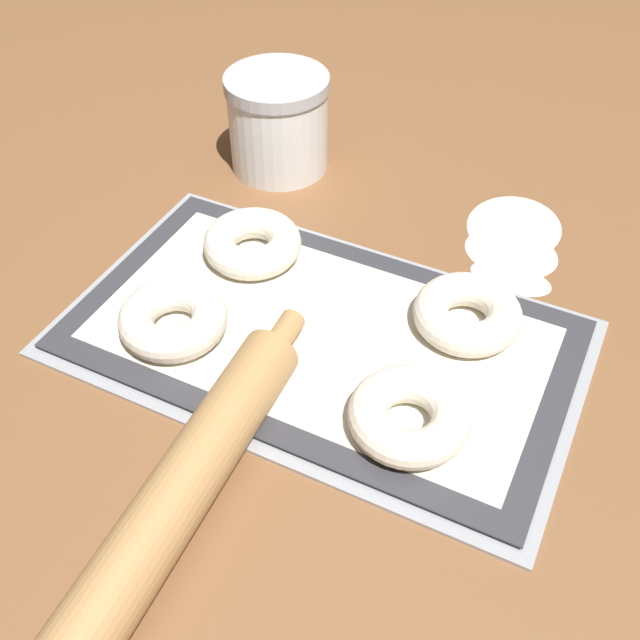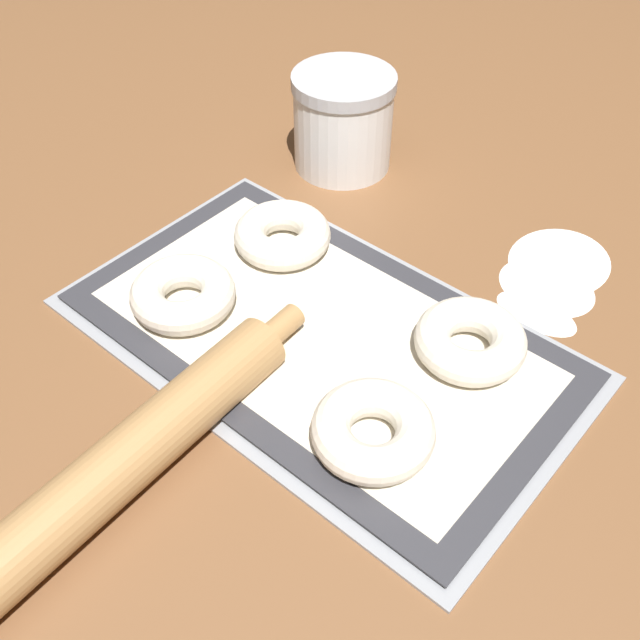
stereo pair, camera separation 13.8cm
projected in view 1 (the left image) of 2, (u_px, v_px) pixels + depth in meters
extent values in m
plane|color=brown|center=(332.00, 331.00, 0.80)|extent=(2.80, 2.80, 0.00)
cube|color=#93969B|center=(320.00, 337.00, 0.79)|extent=(0.54, 0.32, 0.01)
cube|color=#333338|center=(320.00, 334.00, 0.78)|extent=(0.51, 0.29, 0.00)
cube|color=beige|center=(320.00, 334.00, 0.78)|extent=(0.46, 0.24, 0.00)
torus|color=silver|center=(173.00, 319.00, 0.77)|extent=(0.11, 0.11, 0.04)
torus|color=silver|center=(409.00, 416.00, 0.68)|extent=(0.11, 0.11, 0.04)
torus|color=silver|center=(252.00, 243.00, 0.86)|extent=(0.11, 0.11, 0.04)
torus|color=silver|center=(467.00, 314.00, 0.78)|extent=(0.11, 0.11, 0.04)
cylinder|color=white|center=(279.00, 128.00, 0.99)|extent=(0.13, 0.13, 0.11)
cylinder|color=#B2B2B7|center=(277.00, 83.00, 0.94)|extent=(0.14, 0.14, 0.02)
cylinder|color=#AD7F4C|center=(176.00, 497.00, 0.62)|extent=(0.07, 0.36, 0.06)
cylinder|color=#AD7F4C|center=(283.00, 335.00, 0.76)|extent=(0.03, 0.05, 0.03)
ellipsoid|color=white|center=(511.00, 251.00, 0.89)|extent=(0.11, 0.09, 0.00)
ellipsoid|color=white|center=(511.00, 277.00, 0.86)|extent=(0.09, 0.05, 0.00)
ellipsoid|color=white|center=(514.00, 226.00, 0.93)|extent=(0.11, 0.13, 0.00)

